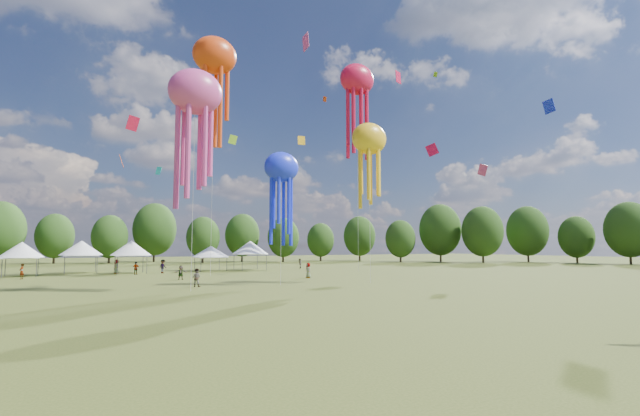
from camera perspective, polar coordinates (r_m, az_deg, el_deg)
ground at (r=16.26m, az=22.02°, el=-17.26°), size 300.00×300.00×0.00m
spectator_near at (r=42.21m, az=-15.18°, el=-8.40°), size 1.00×0.95×1.63m
spectators_far at (r=61.01m, az=-16.53°, el=-7.17°), size 38.01×21.20×1.83m
festival_tents at (r=66.99m, az=-20.48°, el=-4.81°), size 34.07×9.82×4.39m
show_kites at (r=53.93m, az=-9.41°, el=13.36°), size 51.26×21.09×30.50m
small_kites at (r=57.98m, az=-14.13°, el=20.41°), size 78.80×47.42×46.01m
treeline at (r=73.16m, az=-22.26°, el=-2.11°), size 201.57×95.24×13.43m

